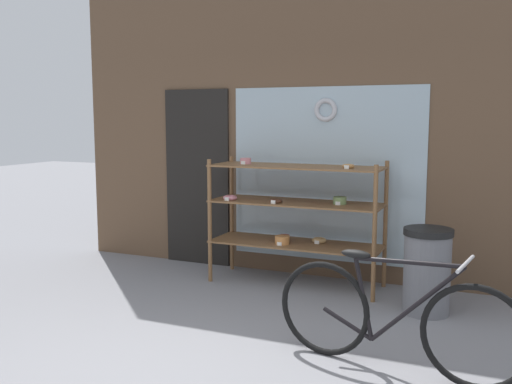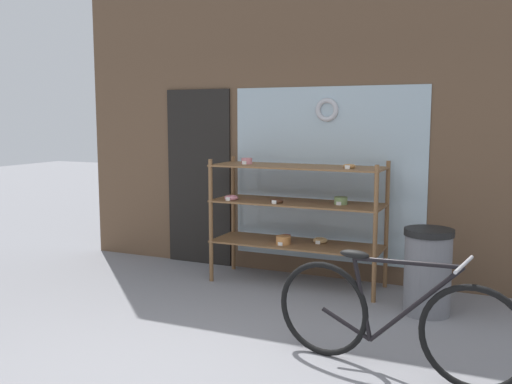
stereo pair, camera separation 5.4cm
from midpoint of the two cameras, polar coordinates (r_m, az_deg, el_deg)
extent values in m
plane|color=gray|center=(4.13, -8.42, -17.97)|extent=(30.00, 30.00, 0.00)
cube|color=brown|center=(6.36, 5.18, 9.48)|extent=(5.85, 0.08, 3.99)
cube|color=#A3B7C1|center=(6.28, 6.68, 1.75)|extent=(2.15, 0.02, 1.90)
cube|color=black|center=(6.90, -6.12, 1.44)|extent=(0.84, 0.03, 2.10)
torus|color=#B7B7BC|center=(6.23, 6.73, 8.16)|extent=(0.26, 0.06, 0.26)
cylinder|color=brown|center=(6.15, -4.90, -2.91)|extent=(0.04, 0.04, 1.33)
cylinder|color=brown|center=(5.54, 11.49, -4.17)|extent=(0.04, 0.04, 1.33)
cylinder|color=brown|center=(6.63, -2.66, -2.14)|extent=(0.04, 0.04, 1.33)
cylinder|color=brown|center=(6.07, 12.56, -3.19)|extent=(0.04, 0.04, 1.33)
cube|color=brown|center=(6.08, 3.76, -5.18)|extent=(1.81, 0.59, 0.02)
cube|color=brown|center=(6.00, 3.80, -1.07)|extent=(1.81, 0.59, 0.02)
cube|color=brown|center=(5.96, 3.83, 2.55)|extent=(1.81, 0.59, 0.02)
torus|color=#B27A42|center=(5.71, 8.95, 2.57)|extent=(0.12, 0.12, 0.04)
cube|color=white|center=(5.65, 8.77, 2.49)|extent=(0.05, 0.00, 0.04)
cylinder|color=#C67F42|center=(6.01, 2.39, -4.81)|extent=(0.16, 0.16, 0.09)
cube|color=white|center=(5.94, 2.09, -5.21)|extent=(0.05, 0.00, 0.04)
torus|color=tan|center=(6.12, 6.08, -4.82)|extent=(0.15, 0.15, 0.05)
cube|color=white|center=(6.04, 5.84, -5.03)|extent=(0.05, 0.00, 0.04)
torus|color=pink|center=(6.15, -2.86, -0.57)|extent=(0.15, 0.15, 0.04)
cube|color=white|center=(6.07, -3.20, -0.71)|extent=(0.05, 0.00, 0.04)
cylinder|color=#7A995B|center=(5.89, 8.12, -0.85)|extent=(0.14, 0.14, 0.07)
cube|color=white|center=(5.82, 7.92, -1.13)|extent=(0.05, 0.00, 0.04)
torus|color=#4C2D1E|center=(5.92, 1.74, -0.90)|extent=(0.14, 0.14, 0.04)
cube|color=white|center=(5.85, 1.46, -1.01)|extent=(0.05, 0.00, 0.04)
cylinder|color=pink|center=(6.18, -1.30, 3.13)|extent=(0.12, 0.12, 0.06)
cube|color=white|center=(6.12, -1.56, 2.95)|extent=(0.05, 0.00, 0.04)
cylinder|color=maroon|center=(6.19, 2.61, -4.58)|extent=(0.11, 0.11, 0.06)
cube|color=white|center=(6.13, 2.39, -4.80)|extent=(0.05, 0.00, 0.04)
torus|color=black|center=(4.35, 6.46, -11.50)|extent=(0.71, 0.15, 0.71)
torus|color=black|center=(4.04, 20.68, -13.45)|extent=(0.71, 0.15, 0.71)
cylinder|color=black|center=(4.08, 15.34, -10.84)|extent=(0.63, 0.12, 0.64)
cylinder|color=black|center=(4.02, 14.56, -6.81)|extent=(0.75, 0.14, 0.07)
cylinder|color=black|center=(4.20, 10.35, -10.45)|extent=(0.17, 0.06, 0.58)
cylinder|color=black|center=(4.31, 8.76, -12.88)|extent=(0.39, 0.09, 0.19)
ellipsoid|color=black|center=(4.13, 9.58, -6.12)|extent=(0.23, 0.12, 0.06)
cylinder|color=#B2B2B7|center=(3.92, 19.85, -6.77)|extent=(0.09, 0.46, 0.02)
cylinder|color=slate|center=(5.41, 16.45, -7.59)|extent=(0.42, 0.42, 0.78)
cylinder|color=black|center=(5.33, 16.59, -3.83)|extent=(0.44, 0.44, 0.06)
camera|label=1|loc=(0.03, -90.31, -0.04)|focal=40.00mm
camera|label=2|loc=(0.03, 89.69, 0.04)|focal=40.00mm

